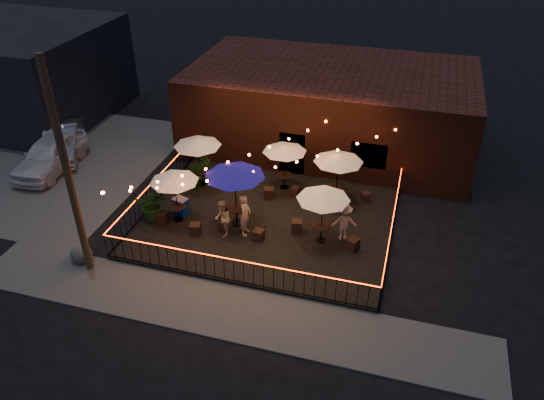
{
  "coord_description": "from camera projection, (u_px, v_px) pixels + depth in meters",
  "views": [
    {
      "loc": [
        5.19,
        -15.11,
        12.66
      ],
      "look_at": [
        0.22,
        1.97,
        1.17
      ],
      "focal_mm": 35.0,
      "sensor_mm": 36.0,
      "label": 1
    }
  ],
  "objects": [
    {
      "name": "utility_pole",
      "position": [
        68.0,
        174.0,
        17.28
      ],
      "size": [
        0.26,
        0.26,
        8.0
      ],
      "primitive_type": "cylinder",
      "color": "#3B2C18",
      "rests_on": "ground"
    },
    {
      "name": "cafe_table_3",
      "position": [
        285.0,
        149.0,
        22.89
      ],
      "size": [
        2.54,
        2.54,
        2.14
      ],
      "rotation": [
        0.0,
        0.0,
        0.4
      ],
      "color": "black",
      "rests_on": "patio"
    },
    {
      "name": "cooler",
      "position": [
        181.0,
        206.0,
        21.94
      ],
      "size": [
        0.68,
        0.58,
        0.77
      ],
      "rotation": [
        0.0,
        0.0,
        -0.3
      ],
      "color": "#0532A0",
      "rests_on": "patio"
    },
    {
      "name": "ground",
      "position": [
        252.0,
        252.0,
        20.28
      ],
      "size": [
        110.0,
        110.0,
        0.0
      ],
      "primitive_type": "plane",
      "color": "black",
      "rests_on": "ground"
    },
    {
      "name": "cafe_table_2",
      "position": [
        235.0,
        173.0,
        20.28
      ],
      "size": [
        2.65,
        2.65,
        2.62
      ],
      "rotation": [
        0.0,
        0.0,
        0.12
      ],
      "color": "black",
      "rests_on": "patio"
    },
    {
      "name": "potted_shrub_a",
      "position": [
        153.0,
        204.0,
        21.49
      ],
      "size": [
        1.45,
        1.32,
        1.41
      ],
      "primitive_type": "imported",
      "rotation": [
        0.0,
        0.0,
        0.19
      ],
      "color": "#144015",
      "rests_on": "patio"
    },
    {
      "name": "patron_c",
      "position": [
        344.0,
        222.0,
        20.28
      ],
      "size": [
        1.16,
        0.86,
        1.59
      ],
      "primitive_type": "imported",
      "rotation": [
        0.0,
        0.0,
        3.43
      ],
      "color": "tan",
      "rests_on": "patio"
    },
    {
      "name": "bistro_chair_3",
      "position": [
        228.0,
        183.0,
        23.83
      ],
      "size": [
        0.46,
        0.46,
        0.45
      ],
      "primitive_type": "cube",
      "rotation": [
        0.0,
        0.0,
        2.87
      ],
      "color": "black",
      "rests_on": "patio"
    },
    {
      "name": "car_white",
      "position": [
        50.0,
        154.0,
        25.26
      ],
      "size": [
        2.17,
        4.76,
        1.58
      ],
      "primitive_type": "imported",
      "rotation": [
        0.0,
        0.0,
        0.07
      ],
      "color": "white",
      "rests_on": "ground"
    },
    {
      "name": "cafe_table_1",
      "position": [
        197.0,
        143.0,
        23.03
      ],
      "size": [
        2.71,
        2.71,
        2.31
      ],
      "rotation": [
        0.0,
        0.0,
        -0.37
      ],
      "color": "black",
      "rests_on": "patio"
    },
    {
      "name": "patron_b",
      "position": [
        223.0,
        219.0,
        20.52
      ],
      "size": [
        0.83,
        0.92,
        1.56
      ],
      "primitive_type": "imported",
      "rotation": [
        0.0,
        0.0,
        -1.2
      ],
      "color": "#CEAE84",
      "rests_on": "patio"
    },
    {
      "name": "festoon_lights",
      "position": [
        240.0,
        170.0,
        20.52
      ],
      "size": [
        10.02,
        8.72,
        1.32
      ],
      "color": "#FF4B1F",
      "rests_on": "ground"
    },
    {
      "name": "boulder",
      "position": [
        81.0,
        254.0,
        19.61
      ],
      "size": [
        0.93,
        0.81,
        0.68
      ],
      "primitive_type": "ellipsoid",
      "rotation": [
        0.0,
        0.0,
        0.07
      ],
      "color": "#3E3F3A",
      "rests_on": "ground"
    },
    {
      "name": "parking_lot",
      "position": [
        48.0,
        161.0,
        26.32
      ],
      "size": [
        11.0,
        12.0,
        0.02
      ],
      "primitive_type": "cube",
      "color": "#484743",
      "rests_on": "ground"
    },
    {
      "name": "cafe_table_4",
      "position": [
        323.0,
        196.0,
        19.53
      ],
      "size": [
        2.28,
        2.28,
        2.23
      ],
      "rotation": [
        0.0,
        0.0,
        0.14
      ],
      "color": "black",
      "rests_on": "patio"
    },
    {
      "name": "bistro_chair_4",
      "position": [
        223.0,
        226.0,
        21.11
      ],
      "size": [
        0.34,
        0.34,
        0.4
      ],
      "primitive_type": "cube",
      "rotation": [
        0.0,
        0.0,
        0.01
      ],
      "color": "black",
      "rests_on": "patio"
    },
    {
      "name": "bistro_chair_0",
      "position": [
        162.0,
        217.0,
        21.55
      ],
      "size": [
        0.41,
        0.41,
        0.46
      ],
      "primitive_type": "cube",
      "rotation": [
        0.0,
        0.0,
        -0.06
      ],
      "color": "black",
      "rests_on": "patio"
    },
    {
      "name": "potted_shrub_b",
      "position": [
        196.0,
        175.0,
        23.49
      ],
      "size": [
        0.9,
        0.78,
        1.41
      ],
      "primitive_type": "imported",
      "rotation": [
        0.0,
        0.0,
        -0.22
      ],
      "color": "#193A0F",
      "rests_on": "patio"
    },
    {
      "name": "patron_a",
      "position": [
        245.0,
        215.0,
        20.55
      ],
      "size": [
        0.47,
        0.67,
        1.77
      ],
      "primitive_type": "imported",
      "rotation": [
        0.0,
        0.0,
        1.64
      ],
      "color": "tan",
      "rests_on": "patio"
    },
    {
      "name": "background_building",
      "position": [
        2.0,
        69.0,
        30.41
      ],
      "size": [
        12.0,
        9.0,
        5.0
      ],
      "primitive_type": "cube",
      "color": "black",
      "rests_on": "ground"
    },
    {
      "name": "fence_right",
      "position": [
        391.0,
        230.0,
        20.36
      ],
      "size": [
        0.04,
        8.0,
        1.04
      ],
      "rotation": [
        0.0,
        0.0,
        1.57
      ],
      "color": "black",
      "rests_on": "patio"
    },
    {
      "name": "patio",
      "position": [
        267.0,
        221.0,
        21.85
      ],
      "size": [
        10.0,
        8.0,
        0.15
      ],
      "primitive_type": "cube",
      "color": "black",
      "rests_on": "ground"
    },
    {
      "name": "bistro_chair_11",
      "position": [
        366.0,
        197.0,
        22.88
      ],
      "size": [
        0.45,
        0.45,
        0.42
      ],
      "primitive_type": "cube",
      "rotation": [
        0.0,
        0.0,
        3.51
      ],
      "color": "black",
      "rests_on": "patio"
    },
    {
      "name": "cafe_table_5",
      "position": [
        339.0,
        159.0,
        21.85
      ],
      "size": [
        2.53,
        2.53,
        2.29
      ],
      "rotation": [
        0.0,
        0.0,
        0.25
      ],
      "color": "black",
      "rests_on": "patio"
    },
    {
      "name": "car_silver",
      "position": [
        63.0,
        141.0,
        26.57
      ],
      "size": [
        3.46,
        4.72,
        1.48
      ],
      "primitive_type": "imported",
      "rotation": [
        0.0,
        0.0,
        0.48
      ],
      "color": "#A4A3AB",
      "rests_on": "ground"
    },
    {
      "name": "bistro_chair_2",
      "position": [
        180.0,
        182.0,
        23.85
      ],
      "size": [
        0.42,
        0.42,
        0.48
      ],
      "primitive_type": "cube",
      "rotation": [
        0.0,
        0.0,
        0.05
      ],
      "color": "black",
      "rests_on": "patio"
    },
    {
      "name": "brick_building",
      "position": [
        331.0,
        107.0,
        27.02
      ],
      "size": [
        14.0,
        8.0,
        4.0
      ],
      "color": "#39190F",
      "rests_on": "ground"
    },
    {
      "name": "potted_shrub_c",
      "position": [
        204.0,
        170.0,
        24.08
      ],
      "size": [
        0.69,
        0.69,
        1.23
      ],
      "primitive_type": "imported",
      "rotation": [
        0.0,
        0.0,
        -0.01
      ],
      "color": "#143F10",
      "rests_on": "patio"
    },
    {
      "name": "fence_front",
      "position": [
        234.0,
        271.0,
        18.31
      ],
      "size": [
        10.0,
        0.04,
        1.04
      ],
      "color": "black",
      "rests_on": "patio"
    },
    {
      "name": "cafe_table_0",
      "position": [
        174.0,
        179.0,
        20.74
      ],
      "size": [
        2.32,
        2.32,
        2.15
      ],
      "rotation": [
        0.0,
        0.0,
        -0.21
      ],
      "color": "black",
      "rests_on": "patio"
    },
    {
      "name": "bistro_chair_8",
      "position": [
        297.0,
        226.0,
        21.02
      ],
      "size": [
        0.49,
        0.49,
        0.49
      ],
      "primitive_type": "cube",
      "rotation": [
        0.0,
        0.0,
        0.21
      ],
      "color": "black",
      "rests_on": "patio"
    },
    {
      "name": "bistro_chair_6",
      "position": [
        269.0,
        193.0,
        23.1
      ],
      "size": [
        0.51,
        0.51,
        0.48
      ],
      "primitive_type": "cube",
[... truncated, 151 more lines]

